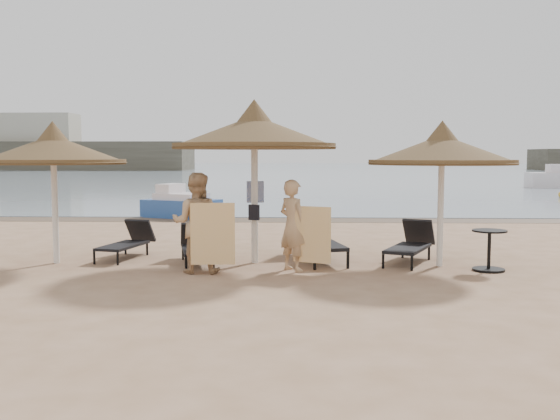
% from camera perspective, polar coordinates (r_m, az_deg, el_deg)
% --- Properties ---
extents(ground, '(160.00, 160.00, 0.00)m').
position_cam_1_polar(ground, '(11.34, -4.66, -5.84)').
color(ground, tan).
rests_on(ground, ground).
extents(sea, '(200.00, 140.00, 0.03)m').
position_cam_1_polar(sea, '(91.09, 1.23, 3.71)').
color(sea, slate).
rests_on(sea, ground).
extents(wet_sand_strip, '(200.00, 1.60, 0.01)m').
position_cam_1_polar(wet_sand_strip, '(20.61, -1.61, -0.90)').
color(wet_sand_strip, brown).
rests_on(wet_sand_strip, ground).
extents(far_shore, '(150.00, 54.80, 12.00)m').
position_cam_1_polar(far_shore, '(92.73, -14.56, 5.36)').
color(far_shore, '#555143').
rests_on(far_shore, ground).
extents(palapa_left, '(2.82, 2.82, 2.80)m').
position_cam_1_polar(palapa_left, '(13.00, -20.03, 5.15)').
color(palapa_left, white).
rests_on(palapa_left, ground).
extents(palapa_center, '(3.25, 3.25, 3.22)m').
position_cam_1_polar(palapa_center, '(12.28, -2.36, 7.05)').
color(palapa_center, white).
rests_on(palapa_center, ground).
extents(palapa_right, '(2.82, 2.82, 2.79)m').
position_cam_1_polar(palapa_right, '(12.28, 14.58, 5.29)').
color(palapa_right, white).
rests_on(palapa_right, ground).
extents(lounger_far_left, '(0.90, 1.77, 0.76)m').
position_cam_1_polar(lounger_far_left, '(13.43, -13.72, -2.79)').
color(lounger_far_left, black).
rests_on(lounger_far_left, ground).
extents(lounger_near_left, '(0.94, 1.77, 0.76)m').
position_cam_1_polar(lounger_near_left, '(12.56, -7.64, -3.23)').
color(lounger_near_left, black).
rests_on(lounger_near_left, ground).
extents(lounger_near_right, '(1.17, 2.24, 0.96)m').
position_cam_1_polar(lounger_near_right, '(12.82, 3.34, -2.62)').
color(lounger_near_right, black).
rests_on(lounger_near_right, ground).
extents(lounger_far_right, '(1.30, 1.91, 0.82)m').
position_cam_1_polar(lounger_far_right, '(12.79, 11.90, -3.02)').
color(lounger_far_right, black).
rests_on(lounger_far_right, ground).
extents(side_table, '(0.63, 0.63, 0.76)m').
position_cam_1_polar(side_table, '(12.17, 18.57, -3.63)').
color(side_table, black).
rests_on(side_table, ground).
extents(person_left, '(0.97, 0.63, 2.12)m').
position_cam_1_polar(person_left, '(11.39, -7.69, -0.44)').
color(person_left, tan).
rests_on(person_left, ground).
extents(person_right, '(1.06, 1.05, 1.96)m').
position_cam_1_polar(person_right, '(11.46, 1.17, -0.74)').
color(person_right, tan).
rests_on(person_right, ground).
extents(towel_left, '(0.78, 0.07, 1.10)m').
position_cam_1_polar(towel_left, '(11.02, -6.18, -2.18)').
color(towel_left, orange).
rests_on(towel_left, ground).
extents(towel_right, '(0.68, 0.31, 1.02)m').
position_cam_1_polar(towel_right, '(11.24, 2.94, -2.27)').
color(towel_right, orange).
rests_on(towel_right, ground).
extents(bag_patterned, '(0.35, 0.17, 0.43)m').
position_cam_1_polar(bag_patterned, '(12.48, -2.28, 1.67)').
color(bag_patterned, silver).
rests_on(bag_patterned, ground).
extents(bag_dark, '(0.22, 0.15, 0.30)m').
position_cam_1_polar(bag_dark, '(12.17, -2.39, -0.22)').
color(bag_dark, black).
rests_on(bag_dark, ground).
extents(pedal_boat, '(2.83, 2.33, 1.14)m').
position_cam_1_polar(pedal_boat, '(21.76, -9.06, 0.47)').
color(pedal_boat, '#284F9A').
rests_on(pedal_boat, ground).
extents(buoy_left, '(0.32, 0.32, 0.32)m').
position_cam_1_polar(buoy_left, '(36.44, -9.27, 1.87)').
color(buoy_left, gold).
rests_on(buoy_left, ground).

